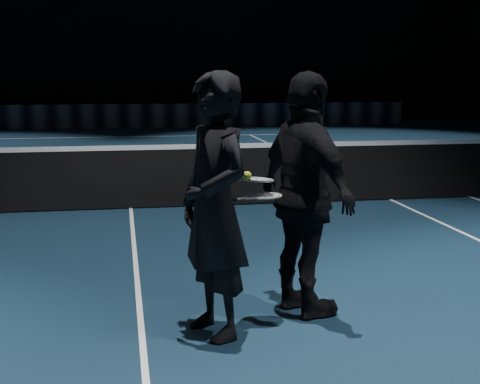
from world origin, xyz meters
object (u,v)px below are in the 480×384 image
(player_b, at_px, (306,196))
(player_a, at_px, (215,206))
(racket_upper, at_px, (257,180))
(racket_lower, at_px, (265,196))
(tennis_balls, at_px, (243,173))

(player_b, bearing_deg, player_a, 91.75)
(racket_upper, bearing_deg, player_b, -9.08)
(racket_lower, xyz_separation_m, tennis_balls, (-0.18, -0.07, 0.20))
(player_a, distance_m, player_b, 0.85)
(player_a, xyz_separation_m, racket_upper, (0.36, 0.18, 0.16))
(racket_lower, relative_size, racket_upper, 1.00)
(racket_lower, bearing_deg, player_a, -180.00)
(racket_upper, bearing_deg, player_a, -178.29)
(player_a, xyz_separation_m, tennis_balls, (0.24, 0.10, 0.23))
(player_b, bearing_deg, racket_upper, 86.67)
(player_a, xyz_separation_m, racket_lower, (0.42, 0.16, 0.04))
(racket_lower, xyz_separation_m, racket_upper, (-0.06, 0.02, 0.13))
(player_b, xyz_separation_m, racket_lower, (-0.37, -0.15, 0.04))
(racket_lower, distance_m, racket_upper, 0.14)
(racket_lower, bearing_deg, racket_upper, 141.34)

